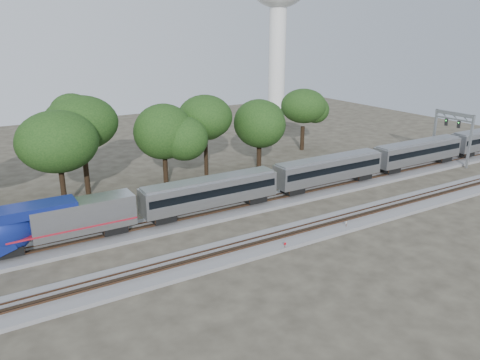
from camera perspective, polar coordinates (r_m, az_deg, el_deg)
name	(u,v)px	position (r m, az deg, el deg)	size (l,w,h in m)	color
ground	(239,233)	(52.71, -0.11, -6.42)	(160.00, 160.00, 0.00)	#383328
track_far	(214,214)	(57.44, -3.20, -4.11)	(160.00, 5.00, 0.73)	slate
track_near	(259,244)	(49.56, 2.30, -7.83)	(160.00, 5.00, 0.73)	slate
train	(377,159)	(72.92, 16.37, 2.47)	(108.38, 3.09, 4.56)	#AAACB1
switch_stand_red	(285,246)	(48.47, 5.50, -7.97)	(0.31, 0.06, 0.99)	#512D19
switch_stand_white	(346,224)	(54.49, 12.83, -5.29)	(0.32, 0.16, 1.05)	#512D19
switch_lever	(309,240)	(51.22, 8.44, -7.20)	(0.50, 0.30, 0.30)	#512D19
water_tower	(278,0)	(109.32, 4.71, 20.98)	(13.47, 13.47, 37.28)	silver
signal_gantry	(453,126)	(85.56, 24.54, 5.98)	(0.61, 7.18, 8.73)	gray
tree_2	(57,142)	(61.59, -21.36, 4.37)	(8.74, 8.74, 12.33)	black
tree_3	(81,123)	(65.57, -18.81, 6.59)	(10.08, 10.08, 14.20)	black
tree_4	(164,132)	(67.18, -9.30, 5.82)	(8.05, 8.05, 11.35)	black
tree_5	(205,117)	(71.19, -4.28, 7.65)	(9.24, 9.24, 13.03)	black
tree_6	(259,124)	(74.08, 2.38, 6.87)	(7.67, 7.67, 10.81)	black
tree_7	(304,106)	(87.51, 7.77, 8.92)	(8.39, 8.39, 11.83)	black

